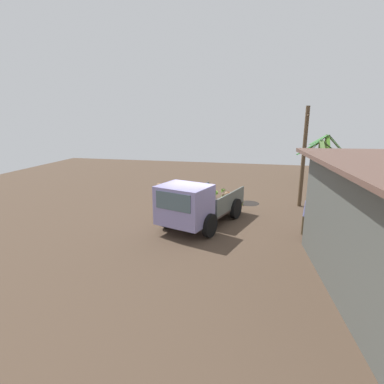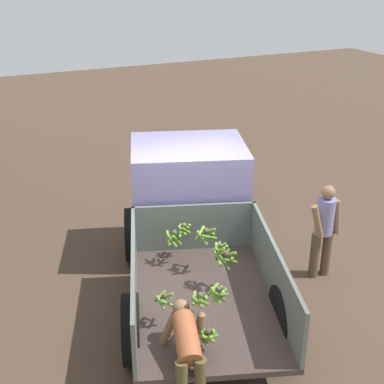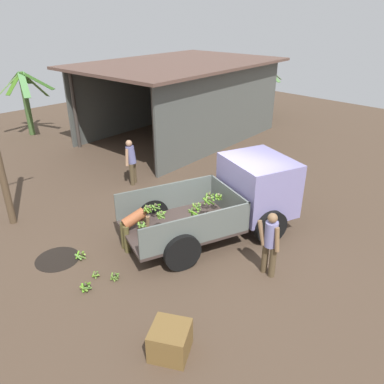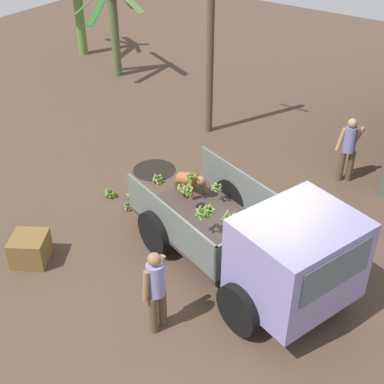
% 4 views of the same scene
% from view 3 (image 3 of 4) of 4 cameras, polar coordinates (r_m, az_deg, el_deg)
% --- Properties ---
extents(ground, '(36.00, 36.00, 0.00)m').
position_cam_3_polar(ground, '(10.53, 4.54, -6.05)').
color(ground, '#4D3B2D').
extents(mud_patch_0, '(1.08, 1.08, 0.01)m').
position_cam_3_polar(mud_patch_0, '(10.01, -19.81, -9.59)').
color(mud_patch_0, black).
rests_on(mud_patch_0, ground).
extents(cargo_truck, '(4.97, 3.29, 1.98)m').
position_cam_3_polar(cargo_truck, '(10.33, 7.85, -0.15)').
color(cargo_truck, '#41332F').
rests_on(cargo_truck, ground).
extents(warehouse_shed, '(9.78, 7.01, 3.48)m').
position_cam_3_polar(warehouse_shed, '(18.18, -0.98, 16.31)').
color(warehouse_shed, '#535752').
rests_on(warehouse_shed, ground).
extents(banana_palm_0, '(2.34, 2.87, 2.94)m').
position_cam_3_polar(banana_palm_0, '(22.98, 10.22, 15.74)').
color(banana_palm_0, '#507442').
rests_on(banana_palm_0, ground).
extents(banana_palm_2, '(2.60, 2.60, 3.00)m').
position_cam_3_polar(banana_palm_2, '(19.96, -23.96, 12.66)').
color(banana_palm_2, '#446330').
rests_on(banana_palm_2, ground).
extents(person_foreground_visitor, '(0.33, 0.62, 1.62)m').
position_cam_3_polar(person_foreground_visitor, '(8.64, 11.84, -7.40)').
color(person_foreground_visitor, brown).
rests_on(person_foreground_visitor, ground).
extents(person_worker_loading, '(0.85, 0.61, 1.10)m').
position_cam_3_polar(person_worker_loading, '(9.62, -8.89, -4.86)').
color(person_worker_loading, brown).
rests_on(person_worker_loading, ground).
extents(person_bystander_near_shed, '(0.56, 0.58, 1.61)m').
position_cam_3_polar(person_bystander_near_shed, '(13.16, -9.26, 4.84)').
color(person_bystander_near_shed, brown).
rests_on(person_bystander_near_shed, ground).
extents(banana_bunch_on_ground_0, '(0.23, 0.22, 0.19)m').
position_cam_3_polar(banana_bunch_on_ground_0, '(8.93, -11.71, -12.45)').
color(banana_bunch_on_ground_0, '#48412E').
rests_on(banana_bunch_on_ground_0, ground).
extents(banana_bunch_on_ground_1, '(0.27, 0.28, 0.21)m').
position_cam_3_polar(banana_bunch_on_ground_1, '(9.78, -16.62, -9.21)').
color(banana_bunch_on_ground_1, brown).
rests_on(banana_bunch_on_ground_1, ground).
extents(banana_bunch_on_ground_2, '(0.27, 0.27, 0.22)m').
position_cam_3_polar(banana_bunch_on_ground_2, '(8.77, -15.91, -13.67)').
color(banana_bunch_on_ground_2, '#423B2B').
rests_on(banana_bunch_on_ground_2, ground).
extents(banana_bunch_on_ground_3, '(0.19, 0.19, 0.15)m').
position_cam_3_polar(banana_bunch_on_ground_3, '(9.11, -14.48, -12.04)').
color(banana_bunch_on_ground_3, brown).
rests_on(banana_bunch_on_ground_3, ground).
extents(wooden_crate_0, '(0.92, 0.92, 0.58)m').
position_cam_3_polar(wooden_crate_0, '(7.16, -3.35, -21.65)').
color(wooden_crate_0, brown).
rests_on(wooden_crate_0, ground).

